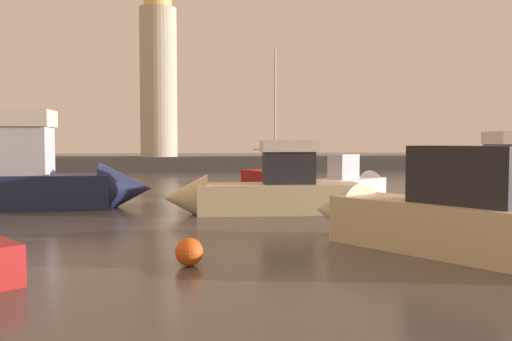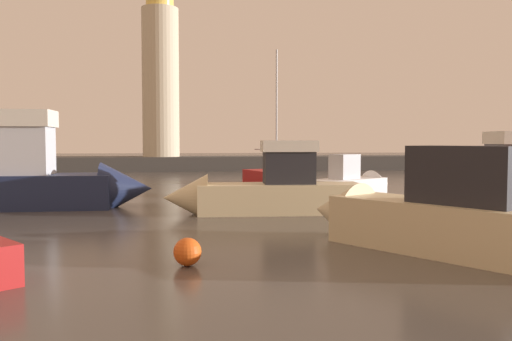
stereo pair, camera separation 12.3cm
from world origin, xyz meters
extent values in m
plane|color=#4C4742|center=(0.00, 26.83, 0.00)|extent=(220.00, 220.00, 0.00)
cube|color=#423F3D|center=(0.00, 53.65, 0.75)|extent=(62.30, 4.79, 1.49)
cylinder|color=beige|center=(-4.00, 53.65, 9.24)|extent=(3.85, 3.85, 15.50)
cube|color=beige|center=(2.84, 19.40, 0.64)|extent=(7.13, 2.41, 1.28)
cone|color=beige|center=(-1.21, 19.57, 0.70)|extent=(1.99, 2.11, 2.03)
cube|color=#232328|center=(3.25, 19.39, 1.97)|extent=(2.21, 1.41, 1.38)
cube|color=silver|center=(3.25, 19.39, 2.90)|extent=(2.43, 1.56, 0.48)
cube|color=white|center=(7.79, 25.66, 0.51)|extent=(5.13, 4.12, 1.01)
cone|color=white|center=(10.26, 27.20, 0.56)|extent=(2.25, 2.28, 1.70)
cube|color=silver|center=(7.57, 25.53, 1.70)|extent=(1.81, 1.70, 1.38)
cube|color=#1E284C|center=(-8.37, 22.41, 0.79)|extent=(7.49, 2.71, 1.57)
cone|color=#1E284C|center=(-3.99, 22.46, 0.87)|extent=(2.39, 2.55, 2.52)
cube|color=silver|center=(-8.75, 22.40, 2.67)|extent=(2.73, 1.96, 2.20)
cube|color=silver|center=(-8.75, 22.40, 4.16)|extent=(3.01, 2.15, 0.77)
cube|color=#B21E1E|center=(13.53, 19.98, 0.66)|extent=(2.55, 6.52, 1.32)
cone|color=#B21E1E|center=(13.82, 23.68, 0.72)|extent=(2.12, 2.00, 1.98)
cube|color=#595960|center=(13.51, 19.61, 2.15)|extent=(1.40, 1.97, 1.66)
cube|color=silver|center=(13.51, 19.61, 3.27)|extent=(1.54, 2.17, 0.58)
cube|color=beige|center=(6.07, 10.62, 0.71)|extent=(5.59, 6.89, 1.42)
cone|color=beige|center=(3.85, 13.91, 0.78)|extent=(2.72, 2.68, 2.01)
cube|color=#232328|center=(6.31, 10.26, 2.20)|extent=(2.72, 3.12, 1.57)
cube|color=#B21E1E|center=(4.89, 34.44, 0.48)|extent=(3.76, 6.77, 0.96)
cylinder|color=#B7B7BC|center=(5.09, 33.82, 5.25)|extent=(0.12, 0.12, 8.58)
cylinder|color=#B7B7BC|center=(4.54, 35.52, 2.50)|extent=(1.19, 3.44, 0.09)
sphere|color=#EA5919|center=(-1.08, 10.13, 0.35)|extent=(0.70, 0.70, 0.70)
camera|label=1|loc=(-1.13, -2.98, 3.11)|focal=36.97mm
camera|label=2|loc=(-1.01, -2.99, 3.11)|focal=36.97mm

